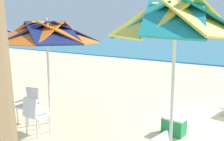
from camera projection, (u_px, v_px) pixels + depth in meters
The scene contains 6 objects.
ground_plane at pixel (222, 127), 5.87m from camera, with size 80.00×80.00×0.00m, color beige.
beach_umbrella_0 at pixel (175, 22), 3.57m from camera, with size 1.98×1.98×2.82m.
beach_umbrella_1 at pixel (47, 33), 5.75m from camera, with size 2.55×2.55×2.59m.
plastic_chair_2 at pixel (35, 113), 5.37m from camera, with size 0.49×0.51×0.87m.
plastic_chair_3 at pixel (30, 103), 6.12m from camera, with size 0.52×0.54×0.87m.
cooler_box at pixel (174, 126), 5.42m from camera, with size 0.50×0.34×0.40m.
Camera 1 is at (1.48, -6.00, 2.29)m, focal length 38.92 mm.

